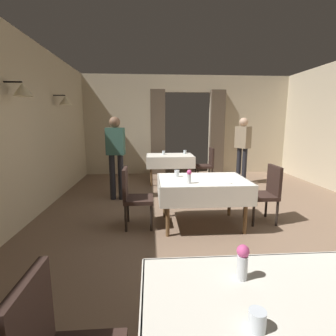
{
  "coord_description": "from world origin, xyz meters",
  "views": [
    {
      "loc": [
        -1.16,
        -3.74,
        1.62
      ],
      "look_at": [
        -0.88,
        0.25,
        0.89
      ],
      "focal_mm": 27.09,
      "sensor_mm": 36.0,
      "label": 1
    }
  ],
  "objects_px": {
    "glass_far_a": "(164,153)",
    "person_waiter_by_doorway": "(243,145)",
    "flower_vase_near": "(242,261)",
    "glass_mid_b": "(177,173)",
    "chair_far_right": "(207,163)",
    "glass_near_b": "(257,320)",
    "chair_mid_right": "(266,191)",
    "dining_table_near": "(290,331)",
    "glass_far_b": "(185,152)",
    "dining_table_far": "(170,159)",
    "plate_mid_c": "(225,183)",
    "flower_vase_mid": "(189,176)",
    "chair_mid_left": "(133,195)",
    "dining_table_mid": "(202,185)",
    "person_diner_standing_aside": "(116,151)"
  },
  "relations": [
    {
      "from": "glass_far_a",
      "to": "person_waiter_by_doorway",
      "type": "height_order",
      "value": "person_waiter_by_doorway"
    },
    {
      "from": "flower_vase_near",
      "to": "person_waiter_by_doorway",
      "type": "bearing_deg",
      "value": 69.84
    },
    {
      "from": "glass_mid_b",
      "to": "glass_far_a",
      "type": "bearing_deg",
      "value": 91.24
    },
    {
      "from": "chair_far_right",
      "to": "glass_near_b",
      "type": "height_order",
      "value": "chair_far_right"
    },
    {
      "from": "chair_mid_right",
      "to": "person_waiter_by_doorway",
      "type": "distance_m",
      "value": 2.63
    },
    {
      "from": "dining_table_near",
      "to": "glass_far_b",
      "type": "bearing_deg",
      "value": 87.02
    },
    {
      "from": "glass_far_b",
      "to": "glass_near_b",
      "type": "bearing_deg",
      "value": -94.89
    },
    {
      "from": "glass_near_b",
      "to": "glass_far_a",
      "type": "xyz_separation_m",
      "value": [
        -0.08,
        5.85,
        0.01
      ]
    },
    {
      "from": "dining_table_far",
      "to": "plate_mid_c",
      "type": "bearing_deg",
      "value": -80.0
    },
    {
      "from": "flower_vase_near",
      "to": "flower_vase_mid",
      "type": "distance_m",
      "value": 2.24
    },
    {
      "from": "chair_far_right",
      "to": "glass_mid_b",
      "type": "height_order",
      "value": "chair_far_right"
    },
    {
      "from": "chair_mid_left",
      "to": "plate_mid_c",
      "type": "distance_m",
      "value": 1.4
    },
    {
      "from": "chair_far_right",
      "to": "dining_table_mid",
      "type": "bearing_deg",
      "value": -104.11
    },
    {
      "from": "glass_mid_b",
      "to": "flower_vase_near",
      "type": "bearing_deg",
      "value": -88.25
    },
    {
      "from": "chair_mid_right",
      "to": "chair_far_right",
      "type": "bearing_deg",
      "value": 97.12
    },
    {
      "from": "dining_table_far",
      "to": "chair_far_right",
      "type": "relative_size",
      "value": 1.33
    },
    {
      "from": "glass_far_a",
      "to": "dining_table_mid",
      "type": "bearing_deg",
      "value": -81.6
    },
    {
      "from": "chair_mid_right",
      "to": "flower_vase_mid",
      "type": "height_order",
      "value": "flower_vase_mid"
    },
    {
      "from": "plate_mid_c",
      "to": "glass_far_b",
      "type": "distance_m",
      "value": 3.36
    },
    {
      "from": "chair_far_right",
      "to": "glass_far_a",
      "type": "xyz_separation_m",
      "value": [
        -1.16,
        0.12,
        0.29
      ]
    },
    {
      "from": "chair_mid_right",
      "to": "person_diner_standing_aside",
      "type": "distance_m",
      "value": 2.97
    },
    {
      "from": "glass_far_a",
      "to": "glass_far_b",
      "type": "height_order",
      "value": "glass_far_b"
    },
    {
      "from": "glass_near_b",
      "to": "flower_vase_mid",
      "type": "relative_size",
      "value": 0.45
    },
    {
      "from": "glass_near_b",
      "to": "flower_vase_mid",
      "type": "bearing_deg",
      "value": 87.63
    },
    {
      "from": "flower_vase_mid",
      "to": "plate_mid_c",
      "type": "height_order",
      "value": "flower_vase_mid"
    },
    {
      "from": "chair_mid_right",
      "to": "glass_near_b",
      "type": "xyz_separation_m",
      "value": [
        -1.43,
        -2.93,
        0.28
      ]
    },
    {
      "from": "glass_mid_b",
      "to": "person_diner_standing_aside",
      "type": "distance_m",
      "value": 1.73
    },
    {
      "from": "chair_far_right",
      "to": "plate_mid_c",
      "type": "xyz_separation_m",
      "value": [
        -0.44,
        -3.16,
        0.24
      ]
    },
    {
      "from": "flower_vase_mid",
      "to": "chair_far_right",
      "type": "bearing_deg",
      "value": 72.81
    },
    {
      "from": "dining_table_near",
      "to": "glass_mid_b",
      "type": "bearing_deg",
      "value": 94.31
    },
    {
      "from": "dining_table_mid",
      "to": "glass_far_a",
      "type": "height_order",
      "value": "glass_far_a"
    },
    {
      "from": "glass_mid_b",
      "to": "glass_near_b",
      "type": "bearing_deg",
      "value": -89.61
    },
    {
      "from": "glass_far_a",
      "to": "chair_mid_right",
      "type": "bearing_deg",
      "value": -62.65
    },
    {
      "from": "flower_vase_near",
      "to": "flower_vase_mid",
      "type": "height_order",
      "value": "flower_vase_near"
    },
    {
      "from": "person_waiter_by_doorway",
      "to": "dining_table_mid",
      "type": "bearing_deg",
      "value": -121.31
    },
    {
      "from": "glass_far_a",
      "to": "glass_far_b",
      "type": "relative_size",
      "value": 0.98
    },
    {
      "from": "chair_mid_right",
      "to": "flower_vase_near",
      "type": "relative_size",
      "value": 4.54
    },
    {
      "from": "chair_mid_right",
      "to": "glass_mid_b",
      "type": "bearing_deg",
      "value": 175.78
    },
    {
      "from": "dining_table_mid",
      "to": "chair_mid_left",
      "type": "distance_m",
      "value": 1.08
    },
    {
      "from": "chair_mid_left",
      "to": "glass_far_a",
      "type": "distance_m",
      "value": 3.05
    },
    {
      "from": "person_diner_standing_aside",
      "to": "glass_far_b",
      "type": "bearing_deg",
      "value": 43.91
    },
    {
      "from": "glass_far_a",
      "to": "glass_far_b",
      "type": "distance_m",
      "value": 0.59
    },
    {
      "from": "dining_table_mid",
      "to": "chair_mid_left",
      "type": "height_order",
      "value": "chair_mid_left"
    },
    {
      "from": "glass_far_a",
      "to": "glass_far_b",
      "type": "bearing_deg",
      "value": 7.12
    },
    {
      "from": "chair_mid_left",
      "to": "person_diner_standing_aside",
      "type": "distance_m",
      "value": 1.6
    },
    {
      "from": "flower_vase_near",
      "to": "glass_far_a",
      "type": "distance_m",
      "value": 5.5
    },
    {
      "from": "flower_vase_mid",
      "to": "glass_far_b",
      "type": "bearing_deg",
      "value": 83.17
    },
    {
      "from": "dining_table_far",
      "to": "flower_vase_mid",
      "type": "bearing_deg",
      "value": -89.46
    },
    {
      "from": "chair_far_right",
      "to": "glass_far_a",
      "type": "bearing_deg",
      "value": 173.96
    },
    {
      "from": "person_diner_standing_aside",
      "to": "chair_mid_right",
      "type": "bearing_deg",
      "value": -28.52
    }
  ]
}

